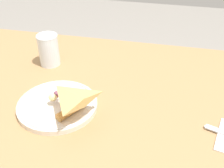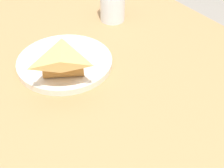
{
  "view_description": "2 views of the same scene",
  "coord_description": "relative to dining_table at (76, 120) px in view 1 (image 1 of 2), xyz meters",
  "views": [
    {
      "loc": [
        -0.26,
        0.64,
        1.26
      ],
      "look_at": [
        -0.12,
        -0.03,
        0.77
      ],
      "focal_mm": 45.0,
      "sensor_mm": 36.0,
      "label": 1
    },
    {
      "loc": [
        -0.6,
        0.36,
        1.23
      ],
      "look_at": [
        -0.13,
        0.02,
        0.75
      ],
      "focal_mm": 55.0,
      "sensor_mm": 36.0,
      "label": 2
    }
  ],
  "objects": [
    {
      "name": "milk_glass",
      "position": [
        0.15,
        -0.18,
        0.14
      ],
      "size": [
        0.07,
        0.07,
        0.12
      ],
      "color": "white",
      "rests_on": "dining_table"
    },
    {
      "name": "plate_pizza",
      "position": [
        0.03,
        0.05,
        0.1
      ],
      "size": [
        0.24,
        0.24,
        0.05
      ],
      "color": "silver",
      "rests_on": "dining_table"
    },
    {
      "name": "dining_table",
      "position": [
        0.0,
        0.0,
        0.0
      ],
      "size": [
        1.3,
        0.85,
        0.72
      ],
      "color": "#A87F51",
      "rests_on": "ground_plane"
    }
  ]
}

